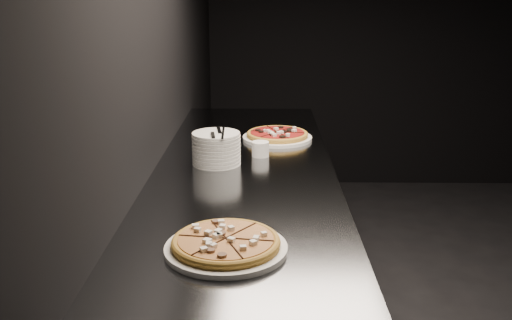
{
  "coord_description": "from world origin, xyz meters",
  "views": [
    {
      "loc": [
        -2.05,
        -2.24,
        1.63
      ],
      "look_at": [
        -2.08,
        -0.08,
        0.98
      ],
      "focal_mm": 40.0,
      "sensor_mm": 36.0,
      "label": 1
    }
  ],
  "objects_px": {
    "pizza_tomato": "(277,135)",
    "plate_stack": "(216,148)",
    "cutlery": "(218,133)",
    "ramekin": "(260,149)",
    "counter": "(245,268)",
    "pizza_mushroom": "(226,244)"
  },
  "relations": [
    {
      "from": "pizza_tomato",
      "to": "cutlery",
      "type": "xyz_separation_m",
      "value": [
        -0.26,
        -0.42,
        0.12
      ]
    },
    {
      "from": "cutlery",
      "to": "counter",
      "type": "bearing_deg",
      "value": -30.23
    },
    {
      "from": "counter",
      "to": "plate_stack",
      "type": "xyz_separation_m",
      "value": [
        -0.12,
        0.06,
        0.53
      ]
    },
    {
      "from": "counter",
      "to": "pizza_mushroom",
      "type": "bearing_deg",
      "value": -91.81
    },
    {
      "from": "cutlery",
      "to": "ramekin",
      "type": "relative_size",
      "value": 2.85
    },
    {
      "from": "counter",
      "to": "plate_stack",
      "type": "bearing_deg",
      "value": 153.21
    },
    {
      "from": "counter",
      "to": "pizza_tomato",
      "type": "bearing_deg",
      "value": 72.6
    },
    {
      "from": "plate_stack",
      "to": "ramekin",
      "type": "bearing_deg",
      "value": 32.02
    },
    {
      "from": "plate_stack",
      "to": "ramekin",
      "type": "relative_size",
      "value": 2.65
    },
    {
      "from": "pizza_mushroom",
      "to": "ramekin",
      "type": "distance_m",
      "value": 0.96
    },
    {
      "from": "pizza_mushroom",
      "to": "ramekin",
      "type": "relative_size",
      "value": 4.6
    },
    {
      "from": "counter",
      "to": "cutlery",
      "type": "relative_size",
      "value": 11.3
    },
    {
      "from": "ramekin",
      "to": "plate_stack",
      "type": "bearing_deg",
      "value": -147.98
    },
    {
      "from": "plate_stack",
      "to": "cutlery",
      "type": "relative_size",
      "value": 0.93
    },
    {
      "from": "pizza_mushroom",
      "to": "plate_stack",
      "type": "relative_size",
      "value": 1.73
    },
    {
      "from": "cutlery",
      "to": "ramekin",
      "type": "distance_m",
      "value": 0.24
    },
    {
      "from": "counter",
      "to": "ramekin",
      "type": "xyz_separation_m",
      "value": [
        0.07,
        0.18,
        0.49
      ]
    },
    {
      "from": "counter",
      "to": "pizza_mushroom",
      "type": "xyz_separation_m",
      "value": [
        -0.02,
        -0.78,
        0.48
      ]
    },
    {
      "from": "pizza_tomato",
      "to": "plate_stack",
      "type": "bearing_deg",
      "value": -123.06
    },
    {
      "from": "pizza_tomato",
      "to": "plate_stack",
      "type": "height_order",
      "value": "plate_stack"
    },
    {
      "from": "pizza_tomato",
      "to": "cutlery",
      "type": "height_order",
      "value": "cutlery"
    },
    {
      "from": "plate_stack",
      "to": "cutlery",
      "type": "distance_m",
      "value": 0.07
    }
  ]
}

